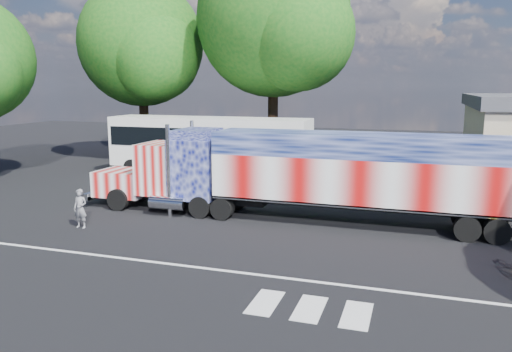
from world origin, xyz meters
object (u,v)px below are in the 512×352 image
(tree_nw_a, at_px, (143,44))
(tree_n_mid, at_px, (276,20))
(semi_truck, at_px, (306,172))
(coach_bus, at_px, (209,146))
(woman, at_px, (80,209))

(tree_nw_a, bearing_deg, tree_n_mid, -2.97)
(semi_truck, xyz_separation_m, coach_bus, (-8.04, 8.31, -0.15))
(coach_bus, xyz_separation_m, tree_n_mid, (2.84, 5.07, 8.05))
(semi_truck, bearing_deg, coach_bus, 134.05)
(coach_bus, xyz_separation_m, woman, (-0.34, -12.24, -1.12))
(woman, bearing_deg, tree_n_mid, 78.15)
(coach_bus, height_order, woman, coach_bus)
(coach_bus, bearing_deg, woman, -91.60)
(coach_bus, relative_size, woman, 8.01)
(semi_truck, xyz_separation_m, woman, (-8.38, -3.93, -1.28))
(coach_bus, bearing_deg, tree_nw_a, 144.00)
(semi_truck, relative_size, woman, 11.89)
(tree_nw_a, bearing_deg, semi_truck, -41.45)
(semi_truck, distance_m, coach_bus, 11.56)
(semi_truck, height_order, coach_bus, semi_truck)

